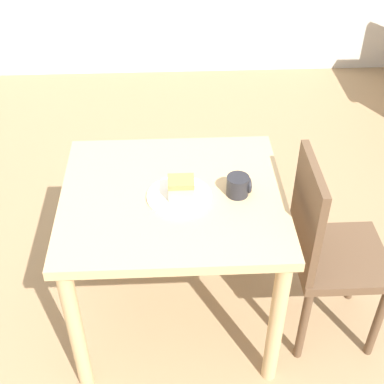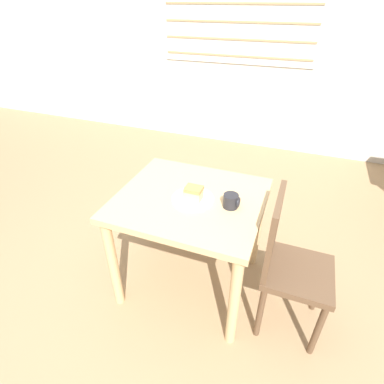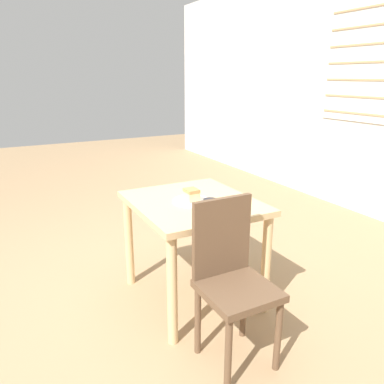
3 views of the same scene
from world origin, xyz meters
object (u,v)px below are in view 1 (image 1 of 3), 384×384
object	(u,v)px
dining_table_near	(173,217)
chair_near_window	(327,249)
plate	(179,196)
coffee_mug	(239,186)
cake_slice	(181,188)

from	to	relation	value
dining_table_near	chair_near_window	size ratio (longest dim) A/B	0.96
chair_near_window	plate	xyz separation A→B (m)	(-0.58, 0.07, 0.24)
dining_table_near	coffee_mug	xyz separation A→B (m)	(0.25, -0.01, 0.16)
dining_table_near	plate	distance (m)	0.13
plate	cake_slice	world-z (taller)	cake_slice
plate	cake_slice	distance (m)	0.05
dining_table_near	cake_slice	world-z (taller)	cake_slice
dining_table_near	chair_near_window	world-z (taller)	chair_near_window
plate	coffee_mug	distance (m)	0.23
plate	coffee_mug	bearing A→B (deg)	3.01
dining_table_near	cake_slice	distance (m)	0.17
cake_slice	dining_table_near	bearing A→B (deg)	139.21
plate	coffee_mug	xyz separation A→B (m)	(0.22, 0.01, 0.03)
dining_table_near	coffee_mug	bearing A→B (deg)	-2.66
dining_table_near	chair_near_window	xyz separation A→B (m)	(0.61, -0.09, -0.11)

